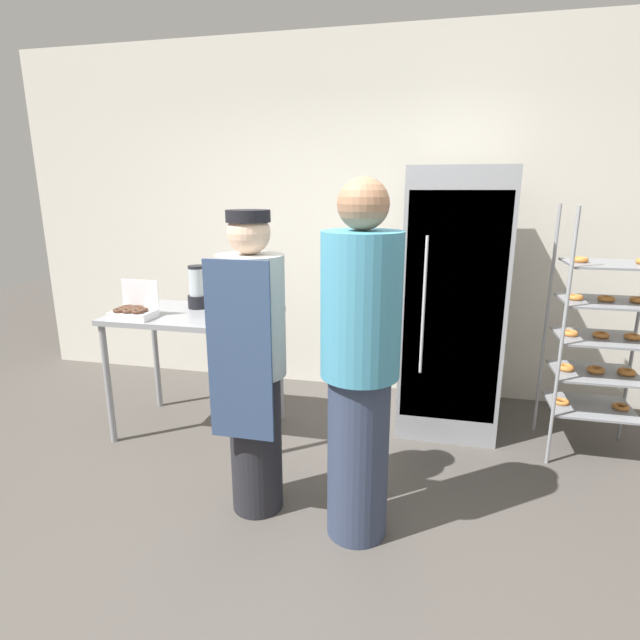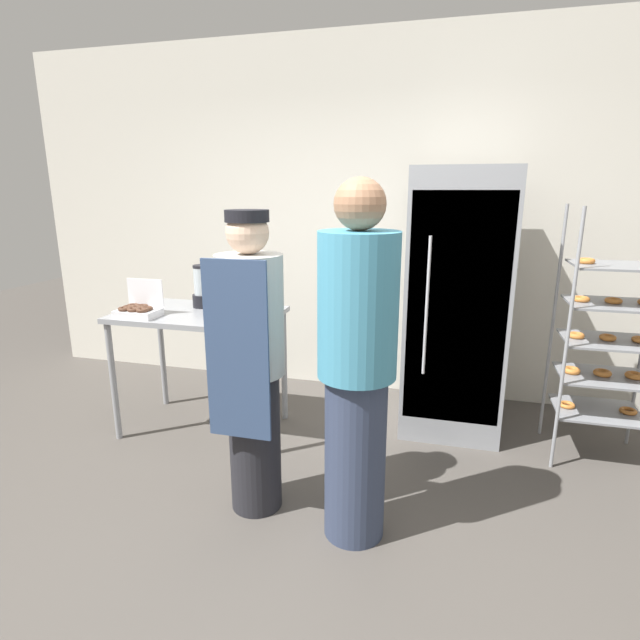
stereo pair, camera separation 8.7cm
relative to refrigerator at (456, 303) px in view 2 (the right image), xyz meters
The scene contains 9 objects.
ground_plane 2.05m from the refrigerator, 112.28° to the right, with size 14.00×14.00×0.00m, color #4C4742.
back_wall 1.08m from the refrigerator, 137.30° to the left, with size 6.40×0.12×2.94m, color silver.
refrigerator is the anchor object (origin of this frame).
baking_rack 0.97m from the refrigerator, 13.95° to the right, with size 0.59×0.49×1.64m.
prep_counter 1.84m from the refrigerator, 162.94° to the right, with size 1.12×0.69×0.89m.
donut_box 2.22m from the refrigerator, 160.04° to the right, with size 0.28×0.20×0.24m.
blender_pitcher 1.84m from the refrigerator, 167.93° to the right, with size 0.15×0.15×0.31m.
person_baker 1.68m from the refrigerator, 127.83° to the right, with size 0.35×0.36×1.63m.
person_customer 1.48m from the refrigerator, 107.89° to the right, with size 0.38×0.38×1.78m.
Camera 2 is at (0.64, -1.93, 1.72)m, focal length 28.00 mm.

